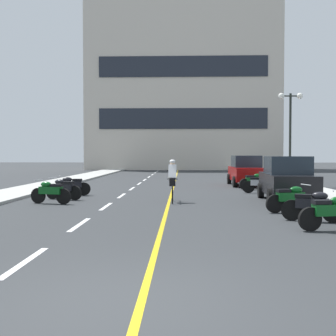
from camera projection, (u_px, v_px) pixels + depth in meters
ground_plane at (170, 185)px, 26.45m from camera, size 140.00×140.00×0.00m
curb_left at (68, 181)px, 29.69m from camera, size 2.40×72.00×0.12m
curb_right at (276, 181)px, 29.20m from camera, size 2.40×72.00×0.12m
lane_dash_0 at (25, 262)px, 7.54m from camera, size 0.14×2.20×0.01m
lane_dash_1 at (80, 224)px, 11.53m from camera, size 0.14×2.20×0.01m
lane_dash_2 at (106, 206)px, 15.53m from camera, size 0.14×2.20×0.01m
lane_dash_3 at (122, 196)px, 19.52m from camera, size 0.14×2.20×0.01m
lane_dash_4 at (132, 189)px, 23.52m from camera, size 0.14×2.20×0.01m
lane_dash_5 at (139, 184)px, 27.52m from camera, size 0.14×2.20×0.01m
lane_dash_6 at (145, 180)px, 31.51m from camera, size 0.14×2.20×0.01m
lane_dash_7 at (149, 177)px, 35.51m from camera, size 0.14×2.20×0.01m
lane_dash_8 at (152, 175)px, 39.50m from camera, size 0.14×2.20×0.01m
lane_dash_9 at (155, 173)px, 43.50m from camera, size 0.14×2.20×0.01m
lane_dash_10 at (157, 171)px, 47.49m from camera, size 0.14×2.20×0.01m
lane_dash_11 at (159, 170)px, 51.49m from camera, size 0.14×2.20×0.01m
centre_line_yellow at (175, 182)px, 29.44m from camera, size 0.12×66.00×0.01m
office_building at (183, 89)px, 54.40m from camera, size 23.58×8.81×20.30m
street_lamp_mid at (290, 118)px, 25.56m from camera, size 1.46×0.36×5.44m
parked_car_near at (287, 179)px, 17.06m from camera, size 2.09×4.28×1.82m
parked_car_mid at (246, 170)px, 25.80m from camera, size 1.94×4.21×1.82m
motorcycle_1 at (331, 212)px, 10.61m from camera, size 1.69×0.63×0.92m
motorcycle_2 at (313, 205)px, 12.01m from camera, size 1.64×0.79×0.92m
motorcycle_3 at (291, 198)px, 13.91m from camera, size 1.67×0.69×0.92m
motorcycle_4 at (50, 192)px, 16.33m from camera, size 1.67×0.69×0.92m
motorcycle_5 at (63, 188)px, 17.80m from camera, size 1.64×0.79×0.92m
motorcycle_6 at (71, 185)px, 19.55m from camera, size 1.69×0.60×0.92m
motorcycle_7 at (260, 184)px, 20.74m from camera, size 1.70×0.60×0.92m
motorcycle_8 at (254, 181)px, 22.86m from camera, size 1.66×0.75×0.92m
cyclist_rider at (172, 180)px, 16.93m from camera, size 0.42×1.77×1.71m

